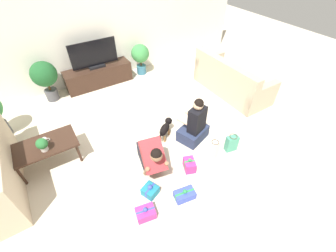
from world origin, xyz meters
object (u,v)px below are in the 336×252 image
potted_plant_back_left (45,76)px  sofa_right (231,81)px  gift_bag_a (214,151)px  tabletop_plant (42,144)px  potted_plant_back_right (140,56)px  gift_bag_b (232,143)px  tv_console (99,76)px  person_kneeling (151,156)px  person_sitting (195,126)px  gift_box_a (150,190)px  coffee_table (45,147)px  gift_box_b (146,213)px  mug (45,141)px  dog (166,127)px  gift_box_c (185,195)px  gift_box_d (189,165)px  tv (94,56)px

potted_plant_back_left → sofa_right: bearing=-28.0°
gift_bag_a → tabletop_plant: 2.69m
potted_plant_back_right → potted_plant_back_left: 2.29m
gift_bag_b → tabletop_plant: 3.07m
tv_console → person_kneeling: 3.02m
potted_plant_back_right → person_sitting: person_sitting is taller
potted_plant_back_right → gift_box_a: 3.73m
potted_plant_back_left → person_kneeling: (0.96, -2.97, -0.26)m
coffee_table → tv_console: size_ratio=0.62×
person_sitting → gift_box_b: bearing=11.5°
tv_console → gift_box_b: (-0.65, -3.67, -0.16)m
mug → potted_plant_back_right: bearing=35.8°
coffee_table → tabletop_plant: 0.21m
person_sitting → gift_box_a: (-1.25, -0.60, -0.25)m
potted_plant_back_left → dog: bearing=-57.2°
dog → gift_box_c: 1.35m
tv_console → person_sitting: person_sitting is taller
coffee_table → gift_box_a: bearing=-51.2°
gift_box_d → gift_bag_b: bearing=-3.1°
tv → person_sitting: 2.96m
potted_plant_back_right → gift_box_d: size_ratio=2.86×
person_sitting → tabletop_plant: size_ratio=4.10×
sofa_right → dog: size_ratio=4.27×
tabletop_plant → person_kneeling: bearing=-33.2°
potted_plant_back_right → dog: potted_plant_back_right is taller
tv → gift_box_b: 3.79m
person_sitting → gift_box_c: bearing=28.1°
dog → tv_console: bearing=-26.8°
person_kneeling → gift_box_d: bearing=-19.6°
potted_plant_back_left → person_sitting: size_ratio=1.00×
tv → gift_bag_b: tv is taller
tv_console → tabletop_plant: (-1.55, -2.12, 0.32)m
tabletop_plant → sofa_right: bearing=1.9°
gift_box_a → tabletop_plant: 1.77m
person_sitting → gift_bag_a: (-0.02, -0.57, -0.12)m
gift_box_a → tv_console: bearing=82.8°
dog → gift_box_c: bearing=124.1°
potted_plant_back_right → mug: (-2.66, -1.91, -0.03)m
mug → gift_box_a: bearing=-53.0°
potted_plant_back_left → person_sitting: bearing=-54.5°
coffee_table → gift_box_c: coffee_table is taller
gift_box_b → gift_box_d: gift_box_d is taller
coffee_table → gift_box_c: bearing=-48.6°
tv → dog: 2.56m
gift_bag_a → mug: 2.72m
dog → gift_box_a: size_ratio=1.61×
coffee_table → dog: size_ratio=2.26×
dog → person_kneeling: bearing=96.0°
gift_box_b → gift_box_c: gift_box_b is taller
coffee_table → potted_plant_back_left: potted_plant_back_left is taller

